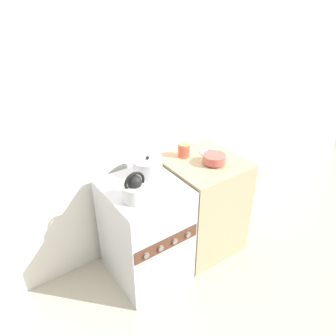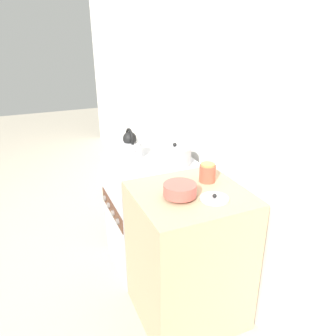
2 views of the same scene
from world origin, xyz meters
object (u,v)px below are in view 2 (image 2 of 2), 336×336
at_px(stove, 151,213).
at_px(storage_jar, 207,173).
at_px(cooking_pot, 175,155).
at_px(loose_pot_lid, 214,198).
at_px(kettle, 130,147).
at_px(enamel_bowl, 180,190).

bearing_deg(stove, storage_jar, 19.00).
height_order(cooking_pot, loose_pot_lid, cooking_pot).
relative_size(stove, storage_jar, 7.53).
xyz_separation_m(cooking_pot, loose_pot_lid, (0.61, -0.04, -0.04)).
bearing_deg(storage_jar, stove, -161.00).
height_order(kettle, loose_pot_lid, kettle).
bearing_deg(stove, cooking_pot, 46.65).
height_order(stove, kettle, kettle).
bearing_deg(cooking_pot, enamel_bowl, -21.90).
bearing_deg(storage_jar, cooking_pot, -173.92).
height_order(stove, loose_pot_lid, loose_pot_lid).
bearing_deg(enamel_bowl, stove, 173.84).
xyz_separation_m(kettle, loose_pot_lid, (0.87, 0.21, -0.06)).
relative_size(cooking_pot, storage_jar, 2.02).
height_order(enamel_bowl, loose_pot_lid, enamel_bowl).
bearing_deg(loose_pot_lid, kettle, -166.62).
height_order(stove, enamel_bowl, enamel_bowl).
relative_size(storage_jar, loose_pot_lid, 0.72).
relative_size(cooking_pot, loose_pot_lid, 1.46).
distance_m(cooking_pot, storage_jar, 0.39).
bearing_deg(storage_jar, enamel_bowl, -63.29).
distance_m(stove, cooking_pot, 0.54).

